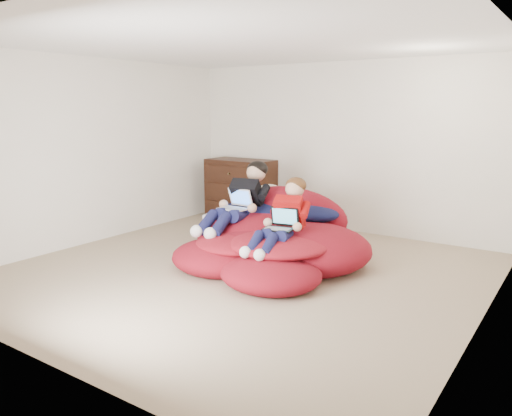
% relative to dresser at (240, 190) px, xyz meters
% --- Properties ---
extents(room_shell, '(5.10, 5.10, 2.77)m').
position_rel_dresser_xyz_m(room_shell, '(1.64, -2.21, -0.28)').
color(room_shell, tan).
rests_on(room_shell, ground).
extents(dresser, '(1.12, 0.63, 1.00)m').
position_rel_dresser_xyz_m(dresser, '(0.00, 0.00, 0.00)').
color(dresser, black).
rests_on(dresser, ground).
extents(beanbag_pile, '(2.40, 2.38, 0.88)m').
position_rel_dresser_xyz_m(beanbag_pile, '(1.63, -1.57, -0.25)').
color(beanbag_pile, maroon).
rests_on(beanbag_pile, ground).
extents(cream_pillow, '(0.46, 0.29, 0.29)m').
position_rel_dresser_xyz_m(cream_pillow, '(1.04, -0.71, 0.12)').
color(cream_pillow, white).
rests_on(cream_pillow, beanbag_pile).
extents(older_boy, '(0.46, 1.34, 0.81)m').
position_rel_dresser_xyz_m(older_boy, '(1.13, -1.54, 0.21)').
color(older_boy, black).
rests_on(older_boy, beanbag_pile).
extents(younger_boy, '(0.40, 1.06, 0.76)m').
position_rel_dresser_xyz_m(younger_boy, '(2.00, -1.93, 0.14)').
color(younger_boy, '#B1100F').
rests_on(younger_boy, beanbag_pile).
extents(laptop_white, '(0.35, 0.34, 0.24)m').
position_rel_dresser_xyz_m(laptop_white, '(1.13, -1.65, 0.15)').
color(laptop_white, silver).
rests_on(laptop_white, older_boy).
extents(laptop_black, '(0.36, 0.34, 0.24)m').
position_rel_dresser_xyz_m(laptop_black, '(2.00, -1.98, 0.07)').
color(laptop_black, black).
rests_on(laptop_black, younger_boy).
extents(power_adapter, '(0.18, 0.18, 0.06)m').
position_rel_dresser_xyz_m(power_adapter, '(0.68, -1.62, -0.08)').
color(power_adapter, silver).
rests_on(power_adapter, beanbag_pile).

